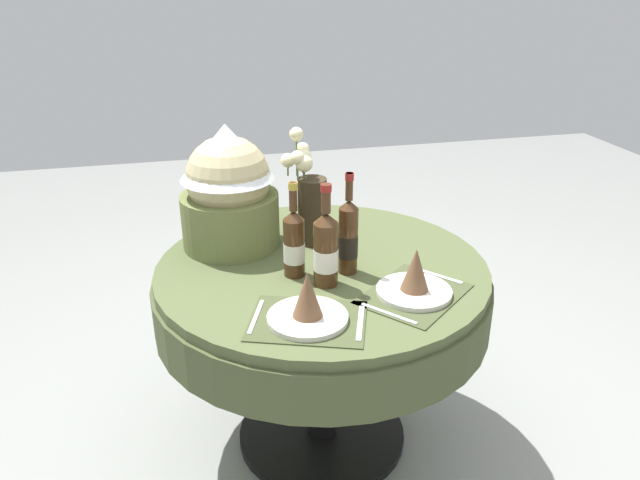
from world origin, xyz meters
name	(u,v)px	position (x,y,z in m)	size (l,w,h in m)	color
ground	(322,435)	(0.00, 0.00, 0.00)	(8.00, 8.00, 0.00)	gray
dining_table	(322,299)	(0.00, 0.00, 0.63)	(1.18, 1.18, 0.77)	#4C5633
place_setting_left	(308,307)	(-0.13, -0.36, 0.82)	(0.41, 0.36, 0.16)	#41492B
place_setting_right	(415,282)	(0.23, -0.28, 0.82)	(0.43, 0.42, 0.16)	#41492B
flower_vase	(309,197)	(0.00, 0.20, 0.95)	(0.16, 0.15, 0.43)	#332819
wine_bottle_left	(294,243)	(-0.11, -0.06, 0.89)	(0.07, 0.07, 0.33)	#422814
wine_bottle_centre	(326,249)	(-0.02, -0.14, 0.90)	(0.08, 0.08, 0.35)	#422814
wine_bottle_right	(348,236)	(0.07, -0.08, 0.90)	(0.07, 0.07, 0.35)	#422814
gift_tub_back_left	(228,185)	(-0.29, 0.24, 1.01)	(0.36, 0.36, 0.46)	olive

